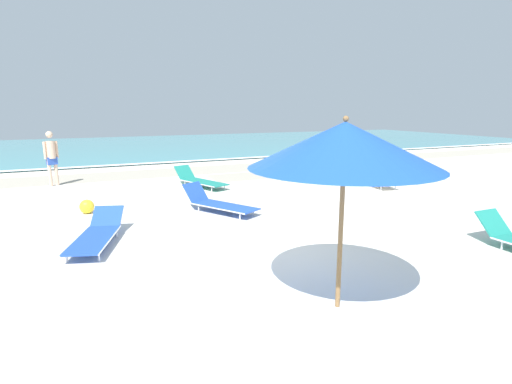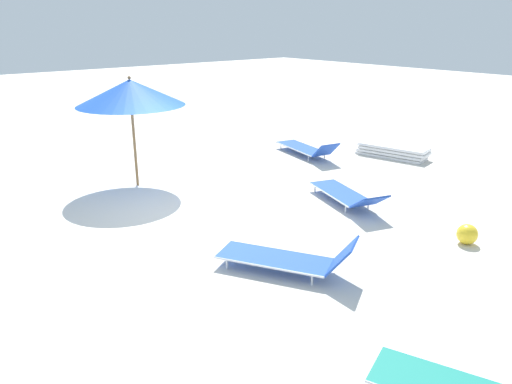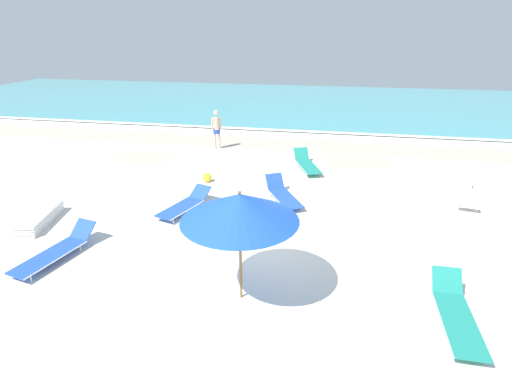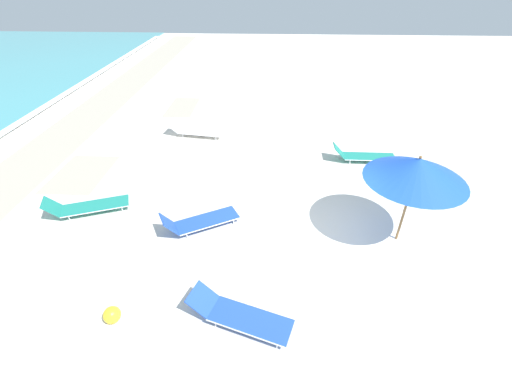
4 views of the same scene
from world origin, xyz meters
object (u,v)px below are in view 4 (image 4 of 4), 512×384
at_px(sun_lounger_under_umbrella, 199,221).
at_px(sun_lounger_mid_beach_pair_a, 87,206).
at_px(sun_lounger_near_water_right, 239,315).
at_px(beach_umbrella, 417,170).
at_px(sun_lounger_near_water_left, 363,155).
at_px(beach_ball, 112,315).
at_px(sun_lounger_beside_umbrella, 195,131).

relative_size(sun_lounger_under_umbrella, sun_lounger_mid_beach_pair_a, 0.92).
bearing_deg(sun_lounger_near_water_right, sun_lounger_under_umbrella, 43.18).
bearing_deg(beach_umbrella, sun_lounger_near_water_left, 0.11).
relative_size(beach_umbrella, beach_ball, 7.05).
bearing_deg(sun_lounger_near_water_left, sun_lounger_mid_beach_pair_a, 112.68).
relative_size(sun_lounger_under_umbrella, beach_ball, 6.06).
height_order(beach_umbrella, sun_lounger_near_water_right, beach_umbrella).
relative_size(sun_lounger_beside_umbrella, sun_lounger_mid_beach_pair_a, 1.03).
xyz_separation_m(sun_lounger_beside_umbrella, sun_lounger_near_water_right, (-8.60, -2.55, -0.00)).
relative_size(beach_umbrella, sun_lounger_near_water_right, 1.11).
distance_m(beach_umbrella, beach_ball, 7.10).
height_order(sun_lounger_beside_umbrella, beach_ball, sun_lounger_beside_umbrella).
bearing_deg(sun_lounger_under_umbrella, beach_umbrella, -120.94).
distance_m(sun_lounger_beside_umbrella, sun_lounger_near_water_left, 6.60).
height_order(sun_lounger_beside_umbrella, sun_lounger_near_water_right, sun_lounger_beside_umbrella).
xyz_separation_m(beach_umbrella, sun_lounger_beside_umbrella, (5.97, 6.35, -1.84)).
bearing_deg(sun_lounger_beside_umbrella, beach_umbrella, -125.08).
bearing_deg(sun_lounger_beside_umbrella, sun_lounger_mid_beach_pair_a, 166.96).
bearing_deg(sun_lounger_mid_beach_pair_a, beach_umbrella, -115.32).
bearing_deg(beach_ball, sun_lounger_beside_umbrella, 0.43).
height_order(beach_umbrella, sun_lounger_near_water_left, beach_umbrella).
relative_size(sun_lounger_near_water_right, sun_lounger_mid_beach_pair_a, 0.97).
relative_size(sun_lounger_near_water_left, beach_ball, 6.50).
bearing_deg(beach_ball, sun_lounger_near_water_right, -88.06).
height_order(sun_lounger_mid_beach_pair_a, beach_ball, sun_lounger_mid_beach_pair_a).
bearing_deg(sun_lounger_under_umbrella, sun_lounger_mid_beach_pair_a, 52.32).
bearing_deg(sun_lounger_beside_umbrella, sun_lounger_under_umbrella, -159.70).
xyz_separation_m(beach_umbrella, sun_lounger_mid_beach_pair_a, (0.72, 8.39, -1.83)).
bearing_deg(sun_lounger_near_water_right, sun_lounger_beside_umbrella, 34.88).
distance_m(sun_lounger_under_umbrella, sun_lounger_mid_beach_pair_a, 3.32).
xyz_separation_m(sun_lounger_under_umbrella, sun_lounger_mid_beach_pair_a, (0.52, 3.28, -0.01)).
relative_size(sun_lounger_near_water_left, sun_lounger_mid_beach_pair_a, 0.99).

